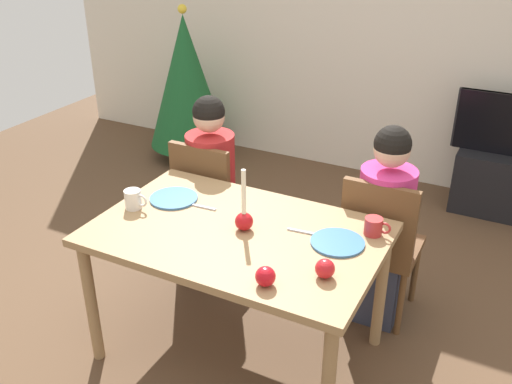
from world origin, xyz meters
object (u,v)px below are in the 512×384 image
(tv_stand, at_px, (498,183))
(apple_by_left_plate, at_px, (325,269))
(dining_table, at_px, (237,245))
(chair_right, at_px, (380,241))
(candle_centerpiece, at_px, (244,218))
(mug_left, at_px, (133,199))
(plate_left, at_px, (174,198))
(tv, at_px, (510,125))
(person_right_child, at_px, (383,230))
(apple_near_candle, at_px, (265,276))
(mug_right, at_px, (374,226))
(chair_left, at_px, (209,199))
(person_left_child, at_px, (212,189))
(plate_right, at_px, (338,242))
(christmas_tree, at_px, (186,82))

(tv_stand, height_order, apple_by_left_plate, apple_by_left_plate)
(dining_table, distance_m, chair_right, 0.84)
(candle_centerpiece, bearing_deg, mug_left, -173.55)
(tv_stand, xyz_separation_m, plate_left, (-1.49, -2.17, 0.52))
(tv, bearing_deg, person_right_child, -105.68)
(person_right_child, bearing_deg, apple_near_candle, -103.81)
(mug_right, bearing_deg, chair_left, 163.42)
(dining_table, height_order, apple_near_candle, apple_near_candle)
(person_right_child, bearing_deg, person_left_child, 180.00)
(tv, distance_m, mug_right, 2.08)
(chair_left, height_order, candle_centerpiece, candle_centerpiece)
(plate_left, xyz_separation_m, mug_left, (-0.13, -0.18, 0.05))
(plate_right, relative_size, apple_by_left_plate, 2.96)
(chair_left, relative_size, tv_stand, 1.41)
(christmas_tree, relative_size, plate_right, 5.52)
(dining_table, bearing_deg, apple_near_candle, -46.35)
(candle_centerpiece, relative_size, plate_left, 1.25)
(mug_left, distance_m, apple_near_candle, 0.95)
(dining_table, xyz_separation_m, apple_near_candle, (0.32, -0.33, 0.13))
(plate_left, bearing_deg, apple_by_left_plate, -17.01)
(mug_left, bearing_deg, person_right_child, 30.87)
(christmas_tree, xyz_separation_m, plate_right, (2.16, -1.99, 0.02))
(christmas_tree, bearing_deg, plate_right, -42.73)
(person_right_child, distance_m, tv, 1.73)
(dining_table, relative_size, apple_near_candle, 16.11)
(christmas_tree, relative_size, mug_left, 10.58)
(christmas_tree, xyz_separation_m, plate_left, (1.22, -1.97, 0.02))
(chair_right, height_order, person_right_child, person_right_child)
(chair_left, height_order, apple_by_left_plate, chair_left)
(apple_by_left_plate, bearing_deg, plate_left, 162.99)
(tv_stand, height_order, plate_left, plate_left)
(dining_table, xyz_separation_m, apple_by_left_plate, (0.52, -0.17, 0.13))
(chair_right, distance_m, person_left_child, 1.10)
(person_left_child, distance_m, mug_left, 0.72)
(mug_left, xyz_separation_m, apple_near_candle, (0.91, -0.29, -0.01))
(plate_left, bearing_deg, candle_centerpiece, -12.46)
(mug_left, relative_size, mug_right, 1.03)
(chair_left, height_order, christmas_tree, christmas_tree)
(plate_right, distance_m, mug_right, 0.20)
(plate_right, bearing_deg, mug_right, 51.90)
(person_right_child, xyz_separation_m, christmas_tree, (-2.24, 1.46, 0.16))
(person_left_child, relative_size, mug_right, 9.07)
(dining_table, height_order, tv_stand, dining_table)
(plate_left, distance_m, apple_by_left_plate, 1.02)
(mug_left, distance_m, apple_by_left_plate, 1.11)
(mug_right, bearing_deg, dining_table, -155.78)
(dining_table, relative_size, plate_right, 5.50)
(chair_right, xyz_separation_m, candle_centerpiece, (-0.53, -0.58, 0.30))
(dining_table, bearing_deg, mug_right, 24.22)
(mug_left, bearing_deg, apple_near_candle, -17.70)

